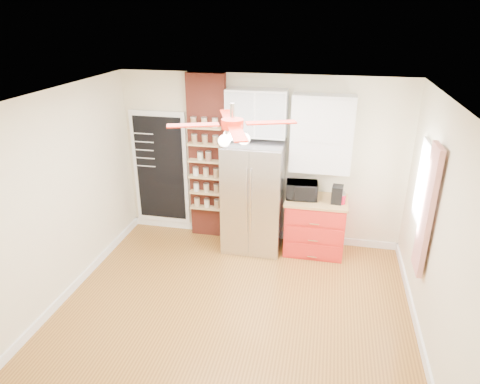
% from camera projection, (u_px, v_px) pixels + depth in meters
% --- Properties ---
extents(floor, '(4.50, 4.50, 0.00)m').
position_uv_depth(floor, '(234.00, 309.00, 5.51)').
color(floor, '#9A6727').
rests_on(floor, ground).
extents(ceiling, '(4.50, 4.50, 0.00)m').
position_uv_depth(ceiling, '(232.00, 98.00, 4.46)').
color(ceiling, white).
rests_on(ceiling, wall_back).
extents(wall_back, '(4.50, 0.02, 2.70)m').
position_uv_depth(wall_back, '(261.00, 161.00, 6.79)').
color(wall_back, beige).
rests_on(wall_back, floor).
extents(wall_front, '(4.50, 0.02, 2.70)m').
position_uv_depth(wall_front, '(174.00, 330.00, 3.18)').
color(wall_front, beige).
rests_on(wall_front, floor).
extents(wall_left, '(0.02, 4.00, 2.70)m').
position_uv_depth(wall_left, '(60.00, 199.00, 5.41)').
color(wall_left, beige).
rests_on(wall_left, floor).
extents(wall_right, '(0.02, 4.00, 2.70)m').
position_uv_depth(wall_right, '(439.00, 234.00, 4.56)').
color(wall_right, beige).
rests_on(wall_right, floor).
extents(chalkboard, '(0.95, 0.05, 1.95)m').
position_uv_depth(chalkboard, '(160.00, 169.00, 7.17)').
color(chalkboard, white).
rests_on(chalkboard, wall_back).
extents(brick_pillar, '(0.60, 0.16, 2.70)m').
position_uv_depth(brick_pillar, '(208.00, 159.00, 6.88)').
color(brick_pillar, maroon).
rests_on(brick_pillar, floor).
extents(fridge, '(0.90, 0.70, 1.75)m').
position_uv_depth(fridge, '(253.00, 197.00, 6.65)').
color(fridge, '#B5B4B9').
rests_on(fridge, floor).
extents(upper_glass_cabinet, '(0.90, 0.35, 0.70)m').
position_uv_depth(upper_glass_cabinet, '(257.00, 113.00, 6.33)').
color(upper_glass_cabinet, white).
rests_on(upper_glass_cabinet, wall_back).
extents(red_cabinet, '(0.94, 0.64, 0.90)m').
position_uv_depth(red_cabinet, '(315.00, 226.00, 6.67)').
color(red_cabinet, red).
rests_on(red_cabinet, floor).
extents(upper_shelf_unit, '(0.90, 0.30, 1.15)m').
position_uv_depth(upper_shelf_unit, '(322.00, 134.00, 6.27)').
color(upper_shelf_unit, white).
rests_on(upper_shelf_unit, wall_back).
extents(window, '(0.04, 0.75, 1.05)m').
position_uv_depth(window, '(424.00, 185.00, 5.29)').
color(window, white).
rests_on(window, wall_right).
extents(curtain, '(0.06, 0.40, 1.55)m').
position_uv_depth(curtain, '(427.00, 211.00, 4.84)').
color(curtain, red).
rests_on(curtain, wall_right).
extents(ceiling_fan, '(1.40, 1.40, 0.44)m').
position_uv_depth(ceiling_fan, '(232.00, 124.00, 4.56)').
color(ceiling_fan, silver).
rests_on(ceiling_fan, ceiling).
extents(toaster_oven, '(0.49, 0.35, 0.26)m').
position_uv_depth(toaster_oven, '(302.00, 190.00, 6.49)').
color(toaster_oven, black).
rests_on(toaster_oven, red_cabinet).
extents(coffee_maker, '(0.18, 0.21, 0.27)m').
position_uv_depth(coffee_maker, '(337.00, 194.00, 6.34)').
color(coffee_maker, black).
rests_on(coffee_maker, red_cabinet).
extents(canister_left, '(0.12, 0.12, 0.14)m').
position_uv_depth(canister_left, '(342.00, 199.00, 6.33)').
color(canister_left, red).
rests_on(canister_left, red_cabinet).
extents(canister_right, '(0.10, 0.10, 0.14)m').
position_uv_depth(canister_right, '(341.00, 196.00, 6.44)').
color(canister_right, red).
rests_on(canister_right, red_cabinet).
extents(pantry_jar_oats, '(0.10, 0.10, 0.12)m').
position_uv_depth(pantry_jar_oats, '(200.00, 156.00, 6.75)').
color(pantry_jar_oats, beige).
rests_on(pantry_jar_oats, brick_pillar).
extents(pantry_jar_beans, '(0.12, 0.12, 0.14)m').
position_uv_depth(pantry_jar_beans, '(208.00, 156.00, 6.69)').
color(pantry_jar_beans, brown).
rests_on(pantry_jar_beans, brick_pillar).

